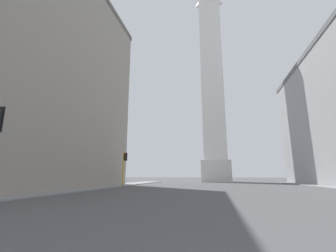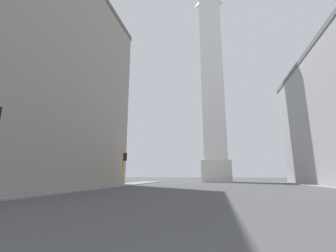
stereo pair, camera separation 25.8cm
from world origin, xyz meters
TOP-DOWN VIEW (x-y plane):
  - sidewalk_left at (-17.61, 22.81)m, footprint 5.00×76.02m
  - obelisk at (0.00, 63.35)m, footprint 8.02×8.02m
  - traffic_light_mid_left at (-15.00, 33.01)m, footprint 0.77×0.50m

SIDE VIEW (x-z plane):
  - sidewalk_left at x=-17.61m, z-range 0.00..0.15m
  - traffic_light_mid_left at x=-15.00m, z-range 0.89..6.45m
  - obelisk at x=0.00m, z-range -1.43..62.81m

